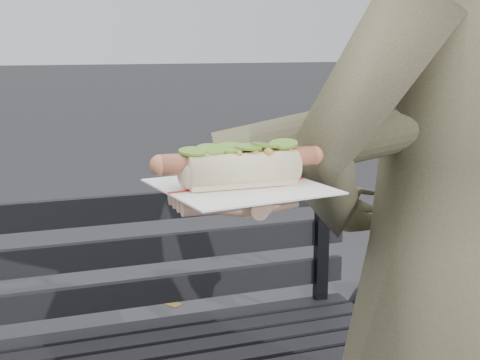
# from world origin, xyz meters

# --- Properties ---
(park_bench) EXTENTS (1.50, 0.44, 0.88)m
(park_bench) POSITION_xyz_m (-0.13, 0.85, 0.52)
(park_bench) COLOR black
(park_bench) RESTS_ON ground
(person) EXTENTS (0.75, 0.60, 1.78)m
(person) POSITION_xyz_m (0.29, -0.00, 0.89)
(person) COLOR #494331
(person) RESTS_ON ground
(held_hotdog) EXTENTS (0.63, 0.32, 0.20)m
(held_hotdog) POSITION_xyz_m (0.08, -0.04, 1.16)
(held_hotdog) COLOR #494331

